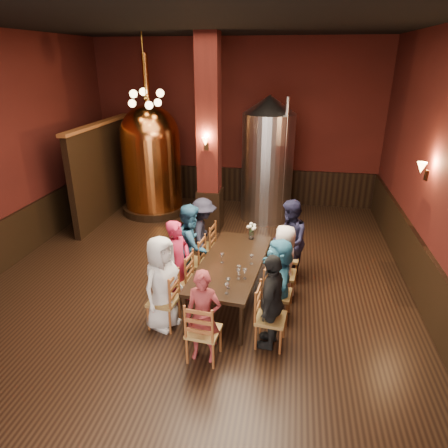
% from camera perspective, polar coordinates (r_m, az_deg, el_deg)
% --- Properties ---
extents(room, '(10.00, 10.02, 4.50)m').
position_cam_1_polar(room, '(6.71, -4.63, 7.78)').
color(room, black).
rests_on(room, ground).
extents(wainscot_right, '(0.08, 9.90, 1.00)m').
position_cam_1_polar(wainscot_right, '(7.53, 26.77, -7.41)').
color(wainscot_right, black).
rests_on(wainscot_right, ground).
extents(wainscot_back, '(7.90, 0.08, 1.00)m').
position_cam_1_polar(wainscot_back, '(11.87, 1.56, 5.66)').
color(wainscot_back, black).
rests_on(wainscot_back, ground).
extents(wainscot_left, '(0.08, 9.90, 1.00)m').
position_cam_1_polar(wainscot_left, '(9.10, -29.22, -2.79)').
color(wainscot_left, black).
rests_on(wainscot_left, ground).
extents(column, '(0.58, 0.58, 4.50)m').
position_cam_1_polar(column, '(9.44, -2.16, 12.16)').
color(column, '#49140F').
rests_on(column, ground).
extents(partition, '(0.22, 3.50, 2.40)m').
position_cam_1_polar(partition, '(11.00, -16.69, 7.13)').
color(partition, black).
rests_on(partition, ground).
extents(pendant_cluster, '(0.90, 0.90, 1.70)m').
position_cam_1_polar(pendant_cluster, '(9.84, -11.08, 17.21)').
color(pendant_cluster, '#A57226').
rests_on(pendant_cluster, room).
extents(sconce_wall, '(0.20, 0.20, 0.36)m').
position_cam_1_polar(sconce_wall, '(7.63, 27.02, 6.81)').
color(sconce_wall, black).
rests_on(sconce_wall, room).
extents(sconce_column, '(0.20, 0.20, 0.36)m').
position_cam_1_polar(sconce_column, '(9.16, -2.55, 11.52)').
color(sconce_column, black).
rests_on(sconce_column, column).
extents(dining_table, '(1.23, 2.49, 0.75)m').
position_cam_1_polar(dining_table, '(6.87, 1.12, -5.86)').
color(dining_table, black).
rests_on(dining_table, ground).
extents(chair_0, '(0.50, 0.50, 0.92)m').
position_cam_1_polar(chair_0, '(6.42, -8.69, -10.71)').
color(chair_0, brown).
rests_on(chair_0, ground).
extents(person_0, '(0.74, 0.88, 1.54)m').
position_cam_1_polar(person_0, '(6.26, -8.85, -8.34)').
color(person_0, silver).
rests_on(person_0, ground).
extents(chair_1, '(0.50, 0.50, 0.92)m').
position_cam_1_polar(chair_1, '(6.94, -6.46, -7.83)').
color(chair_1, brown).
rests_on(chair_1, ground).
extents(person_1, '(0.51, 0.64, 1.53)m').
position_cam_1_polar(person_1, '(6.79, -6.57, -5.59)').
color(person_1, '#B31E42').
rests_on(person_1, ground).
extents(chair_2, '(0.50, 0.50, 0.92)m').
position_cam_1_polar(chair_2, '(7.48, -4.59, -5.38)').
color(chair_2, brown).
rests_on(chair_2, ground).
extents(person_2, '(0.46, 0.81, 1.59)m').
position_cam_1_polar(person_2, '(7.33, -4.67, -3.08)').
color(person_2, '#225174').
rests_on(person_2, ground).
extents(chair_3, '(0.50, 0.50, 0.92)m').
position_cam_1_polar(chair_3, '(8.04, -2.97, -3.23)').
color(chair_3, brown).
rests_on(chair_3, ground).
extents(person_3, '(0.71, 1.03, 1.47)m').
position_cam_1_polar(person_3, '(7.92, -3.01, -1.43)').
color(person_3, black).
rests_on(person_3, ground).
extents(chair_4, '(0.50, 0.50, 0.92)m').
position_cam_1_polar(chair_4, '(6.01, 6.71, -13.16)').
color(chair_4, brown).
rests_on(chair_4, ground).
extents(person_4, '(0.52, 0.92, 1.49)m').
position_cam_1_polar(person_4, '(5.85, 6.84, -10.91)').
color(person_4, black).
rests_on(person_4, ground).
extents(chair_5, '(0.50, 0.50, 0.92)m').
position_cam_1_polar(chair_5, '(6.57, 7.68, -9.83)').
color(chair_5, brown).
rests_on(chair_5, ground).
extents(person_5, '(0.63, 1.37, 1.42)m').
position_cam_1_polar(person_5, '(6.44, 7.79, -7.94)').
color(person_5, teal).
rests_on(person_5, ground).
extents(chair_6, '(0.50, 0.50, 0.92)m').
position_cam_1_polar(chair_6, '(7.13, 8.46, -7.06)').
color(chair_6, brown).
rests_on(chair_6, ground).
extents(person_6, '(0.61, 0.76, 1.37)m').
position_cam_1_polar(person_6, '(7.02, 8.57, -5.46)').
color(person_6, silver).
rests_on(person_6, ground).
extents(chair_7, '(0.50, 0.50, 0.92)m').
position_cam_1_polar(chair_7, '(7.72, 9.14, -4.67)').
color(chair_7, brown).
rests_on(chair_7, ground).
extents(person_7, '(0.46, 0.81, 1.59)m').
position_cam_1_polar(person_7, '(7.57, 9.29, -2.41)').
color(person_7, '#1B1B36').
rests_on(person_7, ground).
extents(chair_8, '(0.50, 0.50, 0.92)m').
position_cam_1_polar(chair_8, '(5.74, -2.92, -14.99)').
color(chair_8, brown).
rests_on(chair_8, ground).
extents(person_8, '(0.52, 0.35, 1.38)m').
position_cam_1_polar(person_8, '(5.60, -2.97, -13.11)').
color(person_8, maroon).
rests_on(person_8, ground).
extents(copper_kettle, '(1.73, 1.73, 4.08)m').
position_cam_1_polar(copper_kettle, '(10.90, -10.31, 9.15)').
color(copper_kettle, black).
rests_on(copper_kettle, ground).
extents(steel_vessel, '(1.56, 1.56, 3.15)m').
position_cam_1_polar(steel_vessel, '(10.31, 6.24, 9.12)').
color(steel_vessel, '#B2B2B7').
rests_on(steel_vessel, ground).
extents(rose_vase, '(0.19, 0.19, 0.33)m').
position_cam_1_polar(rose_vase, '(7.60, 3.96, -0.67)').
color(rose_vase, white).
rests_on(rose_vase, dining_table).
extents(wine_glass_0, '(0.07, 0.07, 0.17)m').
position_cam_1_polar(wine_glass_0, '(6.31, 2.98, -7.13)').
color(wine_glass_0, white).
rests_on(wine_glass_0, dining_table).
extents(wine_glass_1, '(0.07, 0.07, 0.17)m').
position_cam_1_polar(wine_glass_1, '(6.30, 2.07, -7.17)').
color(wine_glass_1, white).
rests_on(wine_glass_1, dining_table).
extents(wine_glass_2, '(0.07, 0.07, 0.17)m').
position_cam_1_polar(wine_glass_2, '(6.05, 0.61, -8.49)').
color(wine_glass_2, white).
rests_on(wine_glass_2, dining_table).
extents(wine_glass_3, '(0.07, 0.07, 0.17)m').
position_cam_1_polar(wine_glass_3, '(6.12, -2.96, -8.15)').
color(wine_glass_3, white).
rests_on(wine_glass_3, dining_table).
extents(wine_glass_4, '(0.07, 0.07, 0.17)m').
position_cam_1_polar(wine_glass_4, '(5.93, 0.40, -9.22)').
color(wine_glass_4, white).
rests_on(wine_glass_4, dining_table).
extents(wine_glass_5, '(0.07, 0.07, 0.17)m').
position_cam_1_polar(wine_glass_5, '(6.39, 2.13, -6.66)').
color(wine_glass_5, white).
rests_on(wine_glass_5, dining_table).
extents(wine_glass_6, '(0.07, 0.07, 0.17)m').
position_cam_1_polar(wine_glass_6, '(6.76, -0.28, -4.91)').
color(wine_glass_6, white).
rests_on(wine_glass_6, dining_table).
extents(wine_glass_7, '(0.07, 0.07, 0.17)m').
position_cam_1_polar(wine_glass_7, '(6.73, 3.95, -5.10)').
color(wine_glass_7, white).
rests_on(wine_glass_7, dining_table).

